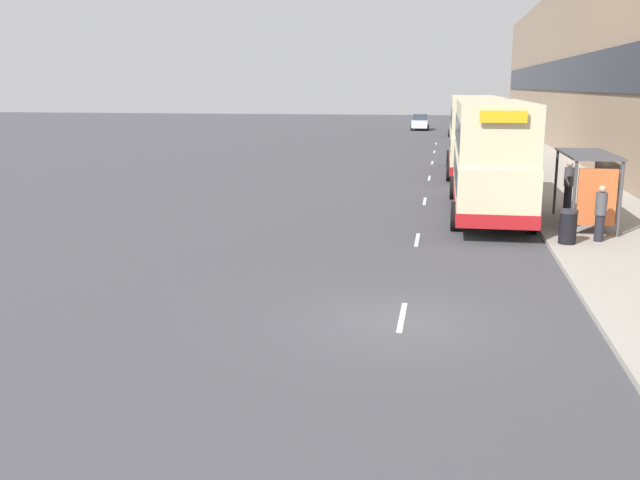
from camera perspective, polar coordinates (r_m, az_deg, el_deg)
ground_plane at (r=15.17m, az=6.52°, el=-6.53°), size 220.00×220.00×0.00m
pavement at (r=53.38m, az=16.15°, el=6.60°), size 5.00×93.00×0.14m
terrace_facade at (r=53.75m, az=20.88°, el=12.95°), size 3.10×93.00×12.54m
lane_mark_0 at (r=15.46m, az=6.59°, el=-6.14°), size 0.12×2.00×0.01m
lane_mark_1 at (r=23.16m, az=7.78°, el=0.02°), size 0.12×2.00×0.01m
lane_mark_2 at (r=30.99m, az=8.38°, el=3.09°), size 0.12×2.00×0.01m
lane_mark_3 at (r=38.88m, az=8.73°, el=4.92°), size 0.12×2.00×0.01m
lane_mark_4 at (r=46.79m, az=8.97°, el=6.13°), size 0.12×2.00×0.01m
lane_mark_5 at (r=54.72m, az=9.14°, el=6.99°), size 0.12×2.00×0.01m
lane_mark_6 at (r=62.67m, az=9.26°, el=7.63°), size 0.12×2.00×0.01m
bus_shelter at (r=25.89m, az=21.06°, el=4.80°), size 1.60×4.20×2.48m
double_decker_bus_near at (r=27.94m, az=13.46°, el=6.61°), size 2.85×10.94×4.30m
double_decker_bus_ahead at (r=41.08m, az=12.18°, el=8.37°), size 2.85×11.01×4.30m
car_0 at (r=72.28m, az=11.02°, el=8.84°), size 1.97×3.96×1.75m
car_1 at (r=64.12m, az=11.86°, el=8.37°), size 1.91×3.90×1.69m
car_2 at (r=82.10m, az=8.01°, el=9.32°), size 1.95×4.59×1.75m
pedestrian_at_shelter at (r=29.59m, az=19.27°, el=4.22°), size 0.37×0.37×1.85m
pedestrian_1 at (r=23.58m, az=21.53°, el=2.04°), size 0.35×0.35×1.75m
litter_bin at (r=22.95m, az=19.22°, el=1.03°), size 0.55×0.55×1.05m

